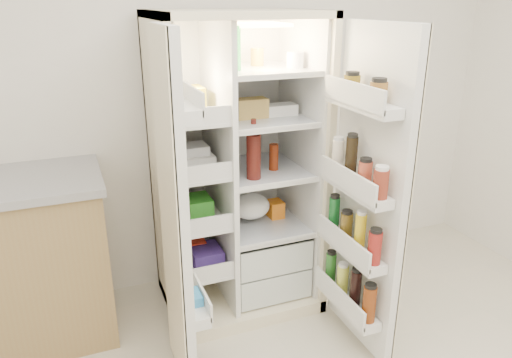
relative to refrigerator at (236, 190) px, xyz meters
name	(u,v)px	position (x,y,z in m)	size (l,w,h in m)	color
wall_back	(225,83)	(0.06, 0.35, 0.61)	(4.00, 0.02, 2.70)	white
refrigerator	(236,190)	(0.00, 0.00, 0.00)	(0.92, 0.70, 1.80)	beige
freezer_door	(175,220)	(-0.51, -0.60, 0.15)	(0.15, 0.40, 1.72)	silver
fridge_door	(366,200)	(0.47, -0.70, 0.13)	(0.17, 0.58, 1.72)	silver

